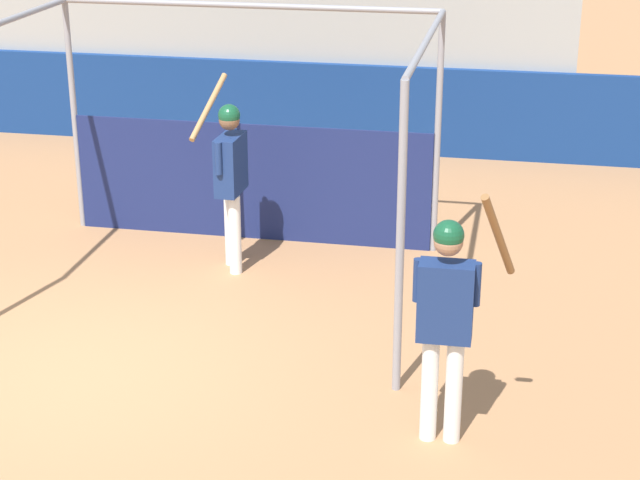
% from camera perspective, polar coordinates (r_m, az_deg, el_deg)
% --- Properties ---
extents(ground_plane, '(60.00, 60.00, 0.00)m').
position_cam_1_polar(ground_plane, '(9.64, -12.93, -6.76)').
color(ground_plane, '#A8754C').
extents(outfield_wall, '(24.00, 0.12, 1.27)m').
position_cam_1_polar(outfield_wall, '(15.73, -2.81, 7.24)').
color(outfield_wall, navy).
rests_on(outfield_wall, ground).
extents(bleacher_section, '(8.70, 2.40, 2.55)m').
position_cam_1_polar(bleacher_section, '(16.79, -1.80, 10.38)').
color(bleacher_section, '#9E9E99').
rests_on(bleacher_section, ground).
extents(batting_cage, '(4.23, 3.29, 2.68)m').
position_cam_1_polar(batting_cage, '(11.54, -4.34, 4.50)').
color(batting_cage, gray).
rests_on(batting_cage, ground).
extents(player_batter, '(0.54, 0.99, 1.97)m').
position_cam_1_polar(player_batter, '(11.14, -4.81, 3.74)').
color(player_batter, white).
rests_on(player_batter, ground).
extents(player_waiting, '(0.74, 0.53, 2.09)m').
position_cam_1_polar(player_waiting, '(7.95, 6.77, -3.76)').
color(player_waiting, white).
rests_on(player_waiting, ground).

